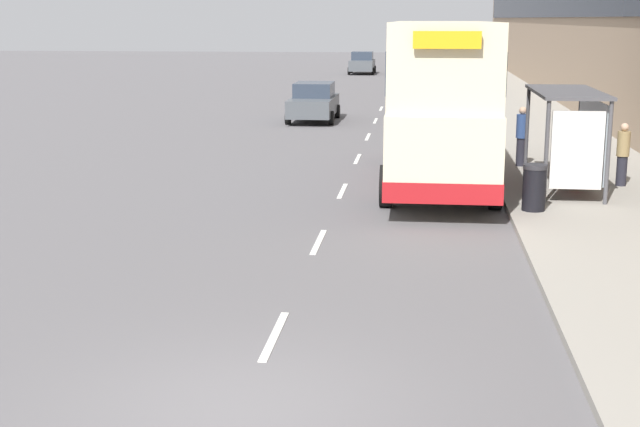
{
  "coord_description": "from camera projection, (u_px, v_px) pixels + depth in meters",
  "views": [
    {
      "loc": [
        1.98,
        -9.31,
        4.38
      ],
      "look_at": [
        -1.41,
        20.5,
        -2.2
      ],
      "focal_mm": 50.0,
      "sensor_mm": 36.0,
      "label": 1
    }
  ],
  "objects": [
    {
      "name": "ground_plane",
      "position": [
        240.0,
        410.0,
        10.19
      ],
      "size": [
        220.0,
        220.0,
        0.0
      ],
      "primitive_type": "plane",
      "color": "#5B595B"
    },
    {
      "name": "pavement",
      "position": [
        508.0,
        102.0,
        46.83
      ],
      "size": [
        5.0,
        93.0,
        0.14
      ],
      "color": "gray",
      "rests_on": "ground_plane"
    },
    {
      "name": "lane_mark_0",
      "position": [
        274.0,
        336.0,
        12.56
      ],
      "size": [
        0.12,
        2.0,
        0.01
      ],
      "color": "silver",
      "rests_on": "ground_plane"
    },
    {
      "name": "lane_mark_1",
      "position": [
        319.0,
        242.0,
        17.83
      ],
      "size": [
        0.12,
        2.0,
        0.01
      ],
      "color": "silver",
      "rests_on": "ground_plane"
    },
    {
      "name": "lane_mark_2",
      "position": [
        343.0,
        191.0,
        23.1
      ],
      "size": [
        0.12,
        2.0,
        0.01
      ],
      "color": "silver",
      "rests_on": "ground_plane"
    },
    {
      "name": "lane_mark_3",
      "position": [
        358.0,
        159.0,
        28.37
      ],
      "size": [
        0.12,
        2.0,
        0.01
      ],
      "color": "silver",
      "rests_on": "ground_plane"
    },
    {
      "name": "lane_mark_4",
      "position": [
        368.0,
        137.0,
        33.64
      ],
      "size": [
        0.12,
        2.0,
        0.01
      ],
      "color": "silver",
      "rests_on": "ground_plane"
    },
    {
      "name": "lane_mark_5",
      "position": [
        375.0,
        121.0,
        38.91
      ],
      "size": [
        0.12,
        2.0,
        0.01
      ],
      "color": "silver",
      "rests_on": "ground_plane"
    },
    {
      "name": "lane_mark_6",
      "position": [
        381.0,
        109.0,
        44.18
      ],
      "size": [
        0.12,
        2.0,
        0.01
      ],
      "color": "silver",
      "rests_on": "ground_plane"
    },
    {
      "name": "bus_shelter",
      "position": [
        575.0,
        122.0,
        22.08
      ],
      "size": [
        1.6,
        4.2,
        2.48
      ],
      "color": "#4C4C51",
      "rests_on": "ground_plane"
    },
    {
      "name": "double_decker_bus_near",
      "position": [
        440.0,
        99.0,
        23.7
      ],
      "size": [
        2.85,
        10.48,
        4.3
      ],
      "color": "beige",
      "rests_on": "ground_plane"
    },
    {
      "name": "car_0",
      "position": [
        362.0,
        63.0,
        71.71
      ],
      "size": [
        2.08,
        4.29,
        1.77
      ],
      "rotation": [
        0.0,
        0.0,
        3.14
      ],
      "color": "#4C5156",
      "rests_on": "ground_plane"
    },
    {
      "name": "car_1",
      "position": [
        314.0,
        102.0,
        38.7
      ],
      "size": [
        2.03,
        4.49,
        1.66
      ],
      "rotation": [
        0.0,
        0.0,
        3.14
      ],
      "color": "#4C5156",
      "rests_on": "ground_plane"
    },
    {
      "name": "pedestrian_at_shelter",
      "position": [
        592.0,
        142.0,
        24.52
      ],
      "size": [
        0.35,
        0.35,
        1.79
      ],
      "color": "#23232D",
      "rests_on": "ground_plane"
    },
    {
      "name": "pedestrian_2",
      "position": [
        522.0,
        136.0,
        26.01
      ],
      "size": [
        0.34,
        0.34,
        1.74
      ],
      "color": "#23232D",
      "rests_on": "ground_plane"
    },
    {
      "name": "pedestrian_3",
      "position": [
        623.0,
        154.0,
        22.91
      ],
      "size": [
        0.32,
        0.32,
        1.63
      ],
      "color": "#23232D",
      "rests_on": "ground_plane"
    },
    {
      "name": "litter_bin",
      "position": [
        534.0,
        187.0,
        20.0
      ],
      "size": [
        0.55,
        0.55,
        1.05
      ],
      "color": "black",
      "rests_on": "ground_plane"
    }
  ]
}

